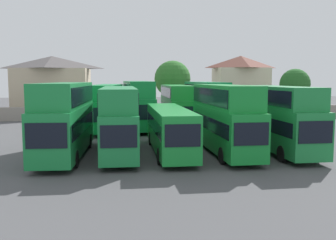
{
  "coord_description": "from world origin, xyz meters",
  "views": [
    {
      "loc": [
        -3.15,
        -27.2,
        5.47
      ],
      "look_at": [
        0.0,
        3.0,
        2.18
      ],
      "focal_mm": 40.52,
      "sensor_mm": 36.0,
      "label": 1
    }
  ],
  "objects_px": {
    "bus_1": "(65,116)",
    "tree_behind_wall": "(295,84)",
    "bus_9": "(206,102)",
    "bus_6": "(107,105)",
    "bus_4": "(224,115)",
    "bus_8": "(177,104)",
    "bus_5": "(278,115)",
    "bus_7": "(138,102)",
    "house_terrace_left": "(53,85)",
    "house_terrace_centre": "(240,85)",
    "bus_3": "(170,128)",
    "tree_left_of_lot": "(172,79)",
    "bus_2": "(119,117)"
  },
  "relations": [
    {
      "from": "bus_6",
      "to": "bus_9",
      "type": "height_order",
      "value": "bus_9"
    },
    {
      "from": "tree_behind_wall",
      "to": "bus_3",
      "type": "bearing_deg",
      "value": -131.87
    },
    {
      "from": "tree_behind_wall",
      "to": "house_terrace_left",
      "type": "bearing_deg",
      "value": 163.48
    },
    {
      "from": "bus_2",
      "to": "tree_behind_wall",
      "type": "relative_size",
      "value": 1.73
    },
    {
      "from": "bus_6",
      "to": "tree_behind_wall",
      "type": "relative_size",
      "value": 1.77
    },
    {
      "from": "bus_6",
      "to": "bus_2",
      "type": "bearing_deg",
      "value": 11.08
    },
    {
      "from": "bus_8",
      "to": "tree_left_of_lot",
      "type": "distance_m",
      "value": 12.57
    },
    {
      "from": "bus_6",
      "to": "tree_behind_wall",
      "type": "bearing_deg",
      "value": 112.24
    },
    {
      "from": "bus_4",
      "to": "bus_5",
      "type": "xyz_separation_m",
      "value": [
        4.08,
        0.01,
        -0.06
      ]
    },
    {
      "from": "tree_behind_wall",
      "to": "bus_5",
      "type": "bearing_deg",
      "value": -117.04
    },
    {
      "from": "bus_7",
      "to": "bus_8",
      "type": "relative_size",
      "value": 0.95
    },
    {
      "from": "bus_8",
      "to": "bus_5",
      "type": "bearing_deg",
      "value": 22.02
    },
    {
      "from": "bus_1",
      "to": "bus_2",
      "type": "xyz_separation_m",
      "value": [
        3.72,
        0.7,
        -0.18
      ]
    },
    {
      "from": "tree_behind_wall",
      "to": "bus_6",
      "type": "bearing_deg",
      "value": -161.94
    },
    {
      "from": "bus_5",
      "to": "tree_left_of_lot",
      "type": "xyz_separation_m",
      "value": [
        -4.87,
        26.31,
        2.68
      ]
    },
    {
      "from": "bus_8",
      "to": "tree_behind_wall",
      "type": "distance_m",
      "value": 18.72
    },
    {
      "from": "bus_1",
      "to": "bus_6",
      "type": "relative_size",
      "value": 0.93
    },
    {
      "from": "house_terrace_centre",
      "to": "tree_behind_wall",
      "type": "height_order",
      "value": "house_terrace_centre"
    },
    {
      "from": "bus_5",
      "to": "house_terrace_left",
      "type": "relative_size",
      "value": 0.97
    },
    {
      "from": "bus_6",
      "to": "house_terrace_left",
      "type": "bearing_deg",
      "value": -149.03
    },
    {
      "from": "bus_8",
      "to": "bus_6",
      "type": "bearing_deg",
      "value": -88.39
    },
    {
      "from": "bus_1",
      "to": "bus_9",
      "type": "height_order",
      "value": "bus_1"
    },
    {
      "from": "bus_5",
      "to": "bus_8",
      "type": "bearing_deg",
      "value": -159.89
    },
    {
      "from": "tree_left_of_lot",
      "to": "tree_behind_wall",
      "type": "height_order",
      "value": "tree_left_of_lot"
    },
    {
      "from": "bus_7",
      "to": "house_terrace_left",
      "type": "bearing_deg",
      "value": -149.15
    },
    {
      "from": "bus_5",
      "to": "bus_7",
      "type": "height_order",
      "value": "bus_7"
    },
    {
      "from": "bus_2",
      "to": "tree_left_of_lot",
      "type": "distance_m",
      "value": 26.78
    },
    {
      "from": "bus_3",
      "to": "tree_left_of_lot",
      "type": "height_order",
      "value": "tree_left_of_lot"
    },
    {
      "from": "house_terrace_centre",
      "to": "bus_9",
      "type": "bearing_deg",
      "value": -118.07
    },
    {
      "from": "bus_4",
      "to": "tree_behind_wall",
      "type": "distance_m",
      "value": 26.66
    },
    {
      "from": "house_terrace_left",
      "to": "house_terrace_centre",
      "type": "height_order",
      "value": "house_terrace_centre"
    },
    {
      "from": "bus_1",
      "to": "bus_3",
      "type": "relative_size",
      "value": 0.94
    },
    {
      "from": "bus_1",
      "to": "tree_behind_wall",
      "type": "xyz_separation_m",
      "value": [
        26.63,
        21.93,
        1.86
      ]
    },
    {
      "from": "bus_6",
      "to": "bus_1",
      "type": "bearing_deg",
      "value": -4.47
    },
    {
      "from": "bus_9",
      "to": "bus_7",
      "type": "bearing_deg",
      "value": -93.86
    },
    {
      "from": "bus_1",
      "to": "bus_5",
      "type": "bearing_deg",
      "value": 91.74
    },
    {
      "from": "bus_3",
      "to": "bus_1",
      "type": "bearing_deg",
      "value": -87.47
    },
    {
      "from": "bus_8",
      "to": "house_terrace_centre",
      "type": "bearing_deg",
      "value": 143.69
    },
    {
      "from": "bus_4",
      "to": "bus_8",
      "type": "height_order",
      "value": "bus_4"
    },
    {
      "from": "bus_9",
      "to": "bus_6",
      "type": "bearing_deg",
      "value": -91.67
    },
    {
      "from": "bus_5",
      "to": "tree_behind_wall",
      "type": "relative_size",
      "value": 1.57
    },
    {
      "from": "bus_3",
      "to": "tree_behind_wall",
      "type": "bearing_deg",
      "value": 136.9
    },
    {
      "from": "house_terrace_centre",
      "to": "tree_left_of_lot",
      "type": "relative_size",
      "value": 1.12
    },
    {
      "from": "bus_2",
      "to": "tree_behind_wall",
      "type": "bearing_deg",
      "value": 131.63
    },
    {
      "from": "bus_1",
      "to": "bus_4",
      "type": "bearing_deg",
      "value": 91.87
    },
    {
      "from": "bus_8",
      "to": "tree_left_of_lot",
      "type": "height_order",
      "value": "tree_left_of_lot"
    },
    {
      "from": "bus_1",
      "to": "tree_left_of_lot",
      "type": "relative_size",
      "value": 1.39
    },
    {
      "from": "bus_6",
      "to": "tree_behind_wall",
      "type": "height_order",
      "value": "tree_behind_wall"
    },
    {
      "from": "bus_3",
      "to": "house_terrace_left",
      "type": "bearing_deg",
      "value": -156.65
    },
    {
      "from": "bus_2",
      "to": "bus_9",
      "type": "distance_m",
      "value": 16.26
    }
  ]
}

